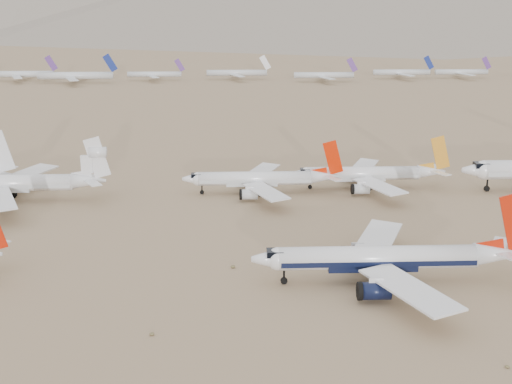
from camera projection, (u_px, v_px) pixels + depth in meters
ground at (395, 294)px, 133.92m from camera, size 7000.00×7000.00×0.00m
main_airliner at (389, 258)px, 137.99m from camera, size 51.65×50.45×18.23m
row2_gold_tail at (369, 174)px, 204.52m from camera, size 43.25×42.30×15.40m
row2_orange_tail at (262, 179)px, 199.24m from camera, size 42.55×41.63×15.18m
row2_white_trijet at (14, 183)px, 191.88m from camera, size 50.02×48.89×17.72m
distant_storage_row at (179, 74)px, 450.89m from camera, size 467.73×62.57×15.69m
desert_scrub at (447, 382)px, 103.27m from camera, size 261.14×121.67×0.63m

